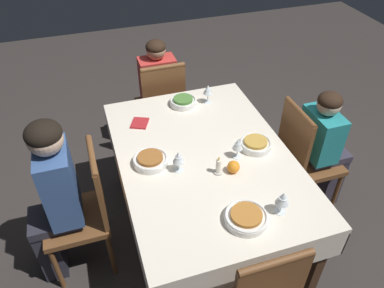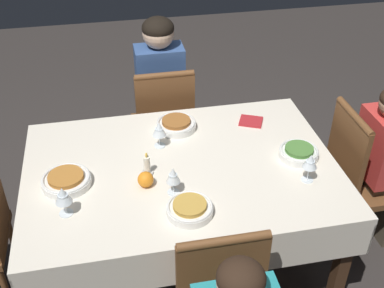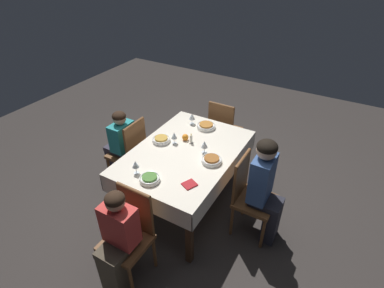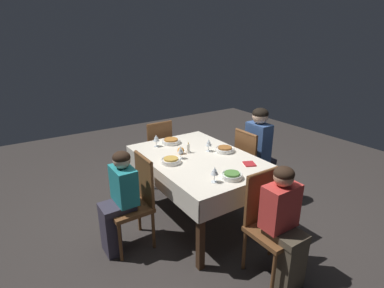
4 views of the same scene
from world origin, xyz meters
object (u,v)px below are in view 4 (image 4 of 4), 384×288
object	(u,v)px
bowl_south	(171,161)
bowl_west	(171,141)
chair_west	(157,150)
candle_centerpiece	(188,149)
bowl_north	(225,149)
person_adult_denim	(260,148)
wine_glass_south	(181,150)
wine_glass_west	(156,138)
napkin_red_folded	(249,164)
wine_glass_north	(209,143)
chair_east	(269,220)
bowl_east	(232,175)
chair_south	(135,198)
dining_table	(199,164)
wine_glass_east	(215,171)
orange_fruit	(181,151)
person_child_red	(285,223)
person_child_teal	(119,198)
chair_north	(251,162)

from	to	relation	value
bowl_south	bowl_west	bearing A→B (deg)	150.21
chair_west	candle_centerpiece	xyz separation A→B (m)	(0.84, -0.02, 0.29)
bowl_north	person_adult_denim	bearing A→B (deg)	91.14
bowl_south	candle_centerpiece	bearing A→B (deg)	115.44
chair_west	wine_glass_south	xyz separation A→B (m)	(0.94, -0.18, 0.34)
wine_glass_west	candle_centerpiece	xyz separation A→B (m)	(0.38, 0.21, -0.06)
wine_glass_south	napkin_red_folded	bearing A→B (deg)	44.05
wine_glass_north	wine_glass_west	size ratio (longest dim) A/B	1.00
chair_east	napkin_red_folded	xyz separation A→B (m)	(-0.56, 0.29, 0.25)
bowl_west	candle_centerpiece	xyz separation A→B (m)	(0.38, 0.01, 0.02)
person_adult_denim	wine_glass_west	xyz separation A→B (m)	(-0.57, -1.16, 0.18)
bowl_east	bowl_west	world-z (taller)	same
chair_south	bowl_east	world-z (taller)	chair_south
dining_table	wine_glass_north	distance (m)	0.27
wine_glass_north	wine_glass_east	size ratio (longest dim) A/B	0.99
chair_west	napkin_red_folded	distance (m)	1.52
chair_east	wine_glass_south	size ratio (longest dim) A/B	6.52
dining_table	chair_west	size ratio (longest dim) A/B	1.65
wine_glass_south	orange_fruit	distance (m)	0.15
wine_glass_west	orange_fruit	world-z (taller)	wine_glass_west
wine_glass_east	chair_south	bearing A→B (deg)	-133.41
person_child_red	wine_glass_east	bearing A→B (deg)	112.58
bowl_north	bowl_east	size ratio (longest dim) A/B	1.09
person_child_red	bowl_west	world-z (taller)	person_child_red
dining_table	bowl_south	world-z (taller)	bowl_south
person_child_red	chair_south	bearing A→B (deg)	125.49
wine_glass_north	napkin_red_folded	world-z (taller)	wine_glass_north
chair_west	wine_glass_east	xyz separation A→B (m)	(1.58, -0.22, 0.35)
person_child_red	candle_centerpiece	distance (m)	1.36
wine_glass_west	candle_centerpiece	distance (m)	0.43
wine_glass_north	wine_glass_west	world-z (taller)	same
wine_glass_south	napkin_red_folded	xyz separation A→B (m)	(0.52, 0.50, -0.09)
person_adult_denim	wine_glass_south	xyz separation A→B (m)	(-0.09, -1.11, 0.18)
wine_glass_south	napkin_red_folded	size ratio (longest dim) A/B	0.90
dining_table	chair_south	size ratio (longest dim) A/B	1.65
person_child_teal	wine_glass_west	size ratio (longest dim) A/B	6.98
chair_north	bowl_north	xyz separation A→B (m)	(0.01, -0.44, 0.27)
bowl_east	napkin_red_folded	xyz separation A→B (m)	(-0.14, 0.36, -0.02)
bowl_north	wine_glass_west	distance (m)	0.82
chair_north	napkin_red_folded	bearing A→B (deg)	133.30
bowl_west	wine_glass_west	size ratio (longest dim) A/B	1.57
chair_south	person_child_teal	distance (m)	0.17
person_adult_denim	candle_centerpiece	distance (m)	0.98
person_child_teal	chair_west	bearing A→B (deg)	138.33
wine_glass_west	napkin_red_folded	world-z (taller)	wine_glass_west
person_adult_denim	wine_glass_east	bearing A→B (deg)	115.36
bowl_west	orange_fruit	bearing A→B (deg)	-12.51
chair_west	wine_glass_south	size ratio (longest dim) A/B	6.52
dining_table	person_child_teal	xyz separation A→B (m)	(0.04, -0.94, -0.11)
person_child_red	candle_centerpiece	bearing A→B (deg)	92.44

